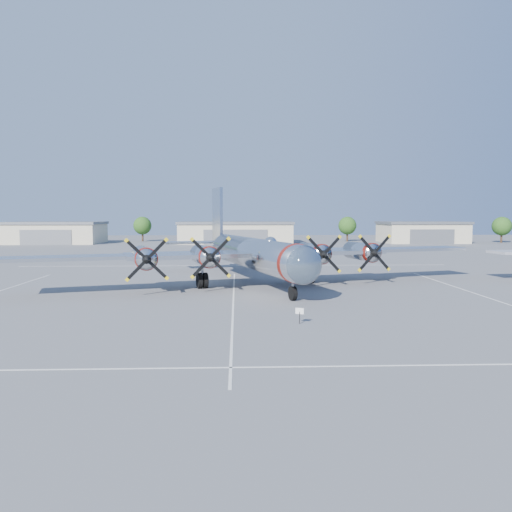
{
  "coord_description": "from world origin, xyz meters",
  "views": [
    {
      "loc": [
        0.31,
        -44.92,
        7.17
      ],
      "look_at": [
        2.15,
        2.83,
        3.2
      ],
      "focal_mm": 35.0,
      "sensor_mm": 36.0,
      "label": 1
    }
  ],
  "objects_px": {
    "hangar_center": "(236,232)",
    "hangar_east": "(422,232)",
    "tree_east": "(347,226)",
    "tree_far_east": "(502,226)",
    "hangar_west": "(56,232)",
    "info_placard": "(300,313)",
    "tree_west": "(142,226)",
    "main_bomber_b29": "(251,283)"
  },
  "relations": [
    {
      "from": "hangar_center",
      "to": "hangar_east",
      "type": "bearing_deg",
      "value": 0.0
    },
    {
      "from": "tree_east",
      "to": "tree_far_east",
      "type": "height_order",
      "value": "same"
    },
    {
      "from": "hangar_west",
      "to": "hangar_east",
      "type": "relative_size",
      "value": 1.1
    },
    {
      "from": "tree_far_east",
      "to": "info_placard",
      "type": "xyz_separation_m",
      "value": [
        -63.59,
        -92.75,
        -3.48
      ]
    },
    {
      "from": "tree_west",
      "to": "main_bomber_b29",
      "type": "bearing_deg",
      "value": -72.12
    },
    {
      "from": "tree_far_east",
      "to": "info_placard",
      "type": "relative_size",
      "value": 6.26
    },
    {
      "from": "hangar_east",
      "to": "tree_west",
      "type": "distance_m",
      "value": 73.46
    },
    {
      "from": "hangar_east",
      "to": "tree_far_east",
      "type": "height_order",
      "value": "tree_far_east"
    },
    {
      "from": "hangar_center",
      "to": "tree_east",
      "type": "relative_size",
      "value": 4.31
    },
    {
      "from": "tree_west",
      "to": "main_bomber_b29",
      "type": "distance_m",
      "value": 87.28
    },
    {
      "from": "tree_far_east",
      "to": "info_placard",
      "type": "bearing_deg",
      "value": -124.43
    },
    {
      "from": "hangar_east",
      "to": "info_placard",
      "type": "height_order",
      "value": "hangar_east"
    },
    {
      "from": "hangar_east",
      "to": "tree_east",
      "type": "relative_size",
      "value": 3.1
    },
    {
      "from": "hangar_center",
      "to": "hangar_west",
      "type": "bearing_deg",
      "value": 180.0
    },
    {
      "from": "tree_east",
      "to": "hangar_west",
      "type": "bearing_deg",
      "value": -175.4
    },
    {
      "from": "tree_west",
      "to": "tree_far_east",
      "type": "height_order",
      "value": "same"
    },
    {
      "from": "hangar_west",
      "to": "tree_far_east",
      "type": "bearing_deg",
      "value": -1.0
    },
    {
      "from": "hangar_center",
      "to": "tree_west",
      "type": "bearing_deg",
      "value": 162.18
    },
    {
      "from": "hangar_west",
      "to": "main_bomber_b29",
      "type": "bearing_deg",
      "value": -58.03
    },
    {
      "from": "tree_east",
      "to": "main_bomber_b29",
      "type": "xyz_separation_m",
      "value": [
        -28.24,
        -80.97,
        -4.22
      ]
    },
    {
      "from": "tree_east",
      "to": "tree_far_east",
      "type": "relative_size",
      "value": 1.0
    },
    {
      "from": "hangar_center",
      "to": "tree_far_east",
      "type": "height_order",
      "value": "tree_far_east"
    },
    {
      "from": "hangar_center",
      "to": "tree_far_east",
      "type": "xyz_separation_m",
      "value": [
        68.0,
        -1.96,
        1.51
      ]
    },
    {
      "from": "hangar_center",
      "to": "tree_east",
      "type": "xyz_separation_m",
      "value": [
        30.0,
        6.04,
        1.51
      ]
    },
    {
      "from": "tree_far_east",
      "to": "hangar_center",
      "type": "bearing_deg",
      "value": 178.35
    },
    {
      "from": "tree_east",
      "to": "info_placard",
      "type": "distance_m",
      "value": 104.01
    },
    {
      "from": "hangar_west",
      "to": "tree_far_east",
      "type": "xyz_separation_m",
      "value": [
        113.0,
        -1.96,
        1.51
      ]
    },
    {
      "from": "tree_west",
      "to": "tree_far_east",
      "type": "distance_m",
      "value": 93.54
    },
    {
      "from": "hangar_center",
      "to": "hangar_east",
      "type": "xyz_separation_m",
      "value": [
        48.0,
        0.0,
        0.0
      ]
    },
    {
      "from": "hangar_east",
      "to": "info_placard",
      "type": "relative_size",
      "value": 19.41
    },
    {
      "from": "hangar_center",
      "to": "hangar_east",
      "type": "relative_size",
      "value": 1.39
    },
    {
      "from": "hangar_west",
      "to": "tree_west",
      "type": "distance_m",
      "value": 21.61
    },
    {
      "from": "tree_far_east",
      "to": "hangar_west",
      "type": "bearing_deg",
      "value": 179.0
    },
    {
      "from": "tree_east",
      "to": "tree_west",
      "type": "bearing_deg",
      "value": 177.92
    },
    {
      "from": "tree_east",
      "to": "tree_far_east",
      "type": "xyz_separation_m",
      "value": [
        38.0,
        -8.0,
        0.0
      ]
    },
    {
      "from": "hangar_west",
      "to": "hangar_center",
      "type": "distance_m",
      "value": 45.0
    },
    {
      "from": "hangar_east",
      "to": "info_placard",
      "type": "xyz_separation_m",
      "value": [
        -43.59,
        -94.71,
        -1.97
      ]
    },
    {
      "from": "hangar_west",
      "to": "hangar_east",
      "type": "xyz_separation_m",
      "value": [
        93.0,
        0.0,
        0.0
      ]
    },
    {
      "from": "hangar_west",
      "to": "tree_far_east",
      "type": "distance_m",
      "value": 113.03
    },
    {
      "from": "hangar_east",
      "to": "tree_west",
      "type": "relative_size",
      "value": 3.1
    },
    {
      "from": "main_bomber_b29",
      "to": "info_placard",
      "type": "relative_size",
      "value": 45.35
    },
    {
      "from": "info_placard",
      "to": "main_bomber_b29",
      "type": "bearing_deg",
      "value": 116.73
    }
  ]
}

